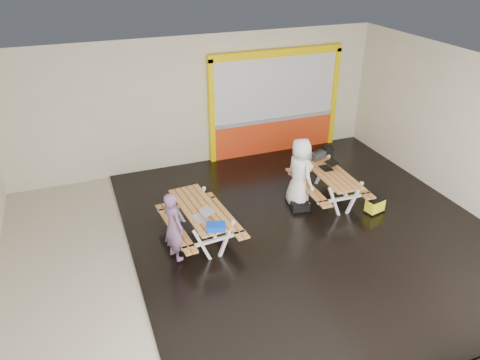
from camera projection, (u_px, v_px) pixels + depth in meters
name	position (u px, v px, depth m)	size (l,w,h in m)	color
room	(257.00, 166.00, 8.74)	(10.02, 8.02, 3.52)	#BFB5A1
deck	(308.00, 228.00, 9.95)	(7.50, 7.98, 0.05)	black
kiosk	(275.00, 105.00, 12.82)	(3.88, 0.16, 3.00)	red
picnic_table_left	(200.00, 215.00, 9.34)	(1.49, 2.06, 0.78)	#D98E47
picnic_table_right	(329.00, 178.00, 10.77)	(1.39, 2.01, 0.79)	#D98E47
person_left	(173.00, 226.00, 8.61)	(0.52, 0.34, 1.42)	#6A4A6E
person_right	(300.00, 173.00, 10.50)	(0.83, 0.54, 1.69)	white
laptop_left	(202.00, 216.00, 8.90)	(0.42, 0.39, 0.16)	silver
laptop_right	(328.00, 166.00, 10.79)	(0.38, 0.34, 0.16)	black
blue_pouch	(216.00, 227.00, 8.56)	(0.35, 0.25, 0.10)	#0739CB
toolbox	(318.00, 155.00, 11.22)	(0.43, 0.31, 0.23)	black
backpack	(327.00, 154.00, 11.65)	(0.32, 0.25, 0.47)	black
dark_case	(300.00, 206.00, 10.56)	(0.40, 0.30, 0.15)	black
fluke_bag	(375.00, 205.00, 10.40)	(0.47, 0.36, 0.37)	black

